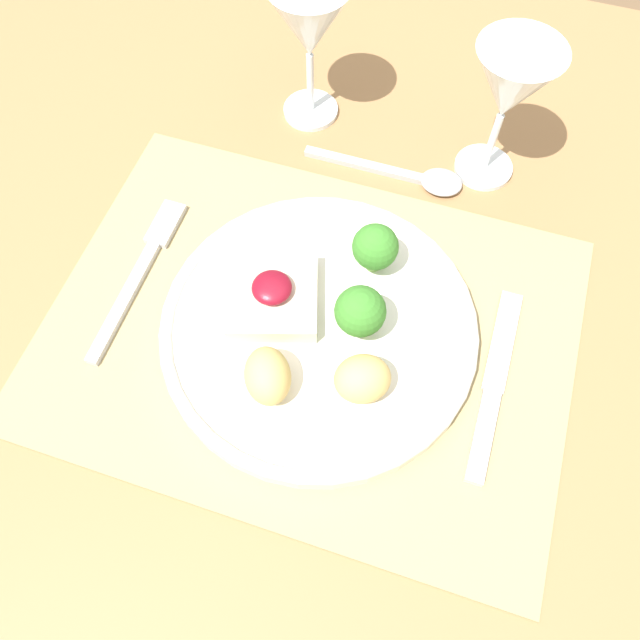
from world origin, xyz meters
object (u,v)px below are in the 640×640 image
dinner_plate (320,323)px  fork (143,266)px  knife (491,395)px  wine_glass_near (510,89)px  wine_glass_far (309,27)px  spoon (418,177)px

dinner_plate → fork: size_ratio=1.54×
knife → wine_glass_near: (-0.06, 0.26, 0.11)m
wine_glass_far → dinner_plate: bearing=-69.9°
wine_glass_near → knife: bearing=-77.6°
wine_glass_near → wine_glass_far: bearing=173.6°
knife → spoon: (-0.12, 0.22, -0.00)m
knife → wine_glass_near: size_ratio=1.23×
dinner_plate → spoon: bearing=78.2°
knife → spoon: size_ratio=1.09×
wine_glass_far → fork: bearing=-109.5°
wine_glass_far → wine_glass_near: bearing=-6.4°
knife → wine_glass_far: (-0.26, 0.28, 0.11)m
dinner_plate → wine_glass_near: size_ratio=1.89×
fork → wine_glass_near: size_ratio=1.23×
dinner_plate → wine_glass_near: 0.28m
spoon → wine_glass_near: size_ratio=1.13×
dinner_plate → wine_glass_far: bearing=110.1°
spoon → wine_glass_near: wine_glass_near is taller
fork → wine_glass_far: (0.09, 0.26, 0.11)m
fork → spoon: (0.23, 0.20, -0.00)m
knife → dinner_plate: bearing=173.6°
dinner_plate → fork: bearing=176.1°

